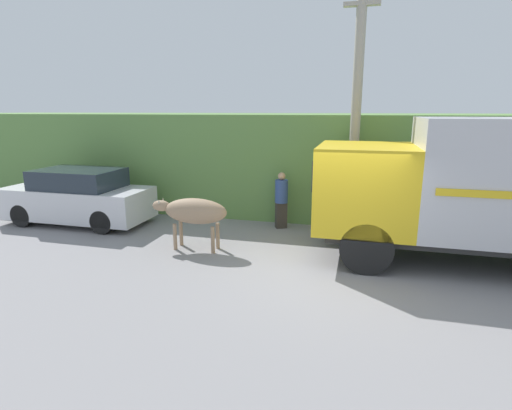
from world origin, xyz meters
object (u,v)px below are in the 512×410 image
(pedestrian_on_hill, at_px, (281,198))
(cargo_truck, at_px, (493,187))
(utility_pole, at_px, (356,105))
(brown_cow, at_px, (194,212))
(parked_suv, at_px, (78,197))

(pedestrian_on_hill, bearing_deg, cargo_truck, 132.47)
(pedestrian_on_hill, xyz_separation_m, utility_pole, (1.92, 0.17, 2.55))
(cargo_truck, bearing_deg, brown_cow, -177.78)
(brown_cow, xyz_separation_m, utility_pole, (3.59, 2.46, 2.49))
(brown_cow, bearing_deg, cargo_truck, 12.99)
(cargo_truck, relative_size, parked_suv, 1.61)
(cargo_truck, bearing_deg, utility_pole, 143.93)
(parked_suv, height_order, pedestrian_on_hill, parked_suv)
(cargo_truck, bearing_deg, parked_suv, 173.67)
(brown_cow, xyz_separation_m, pedestrian_on_hill, (1.68, 2.29, -0.06))
(brown_cow, bearing_deg, parked_suv, 171.78)
(parked_suv, relative_size, utility_pole, 0.65)
(pedestrian_on_hill, relative_size, utility_pole, 0.24)
(brown_cow, relative_size, pedestrian_on_hill, 1.19)
(cargo_truck, relative_size, brown_cow, 3.62)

